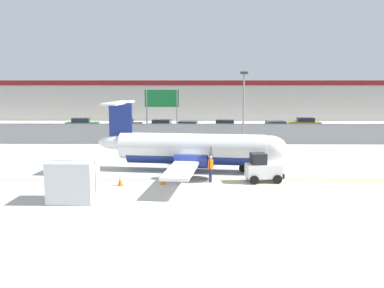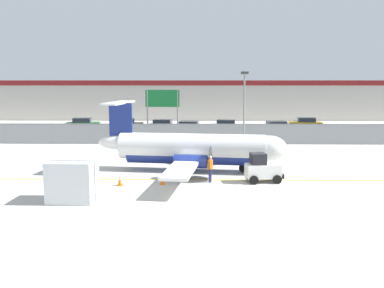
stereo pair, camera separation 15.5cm
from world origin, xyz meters
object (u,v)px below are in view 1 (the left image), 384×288
object	(u,v)px
baggage_tug	(263,169)
traffic_cone_near_left	(163,179)
parked_car_3	(187,128)
traffic_cone_far_left	(120,181)
traffic_cone_near_right	(177,165)
commuter_airplane	(195,149)
parked_car_4	(224,126)
apron_light_pole	(244,104)
ground_crew_worker	(211,167)
parked_car_6	(304,124)
parked_car_1	(126,125)
parked_car_2	(163,126)
cargo_container	(73,181)
parked_car_5	(276,128)
highway_sign	(162,103)
parked_car_0	(82,124)

from	to	relation	value
baggage_tug	traffic_cone_near_left	world-z (taller)	baggage_tug
parked_car_3	traffic_cone_far_left	bearing A→B (deg)	89.23
traffic_cone_far_left	traffic_cone_near_right	bearing A→B (deg)	57.63
traffic_cone_near_left	commuter_airplane	bearing A→B (deg)	64.07
traffic_cone_near_right	parked_car_4	distance (m)	22.10
baggage_tug	apron_light_pole	distance (m)	13.59
ground_crew_worker	parked_car_6	world-z (taller)	same
commuter_airplane	traffic_cone_near_left	distance (m)	4.75
parked_car_1	apron_light_pole	world-z (taller)	apron_light_pole
parked_car_1	parked_car_6	xyz separation A→B (m)	(23.13, 1.77, 0.00)
traffic_cone_far_left	parked_car_4	distance (m)	27.96
parked_car_2	parked_car_4	bearing A→B (deg)	5.44
cargo_container	parked_car_3	distance (m)	28.56
parked_car_3	apron_light_pole	size ratio (longest dim) A/B	0.60
ground_crew_worker	commuter_airplane	bearing A→B (deg)	115.26
parked_car_5	highway_sign	distance (m)	14.74
traffic_cone_near_left	traffic_cone_near_right	world-z (taller)	same
ground_crew_worker	cargo_container	bearing A→B (deg)	-140.62
parked_car_5	parked_car_6	xyz separation A→B (m)	(4.57, 5.04, 0.00)
parked_car_2	traffic_cone_near_right	bearing A→B (deg)	-76.05
traffic_cone_near_left	parked_car_1	size ratio (longest dim) A/B	0.15
baggage_tug	parked_car_3	size ratio (longest dim) A/B	0.56
traffic_cone_far_left	parked_car_6	world-z (taller)	parked_car_6
apron_light_pole	highway_sign	bearing A→B (deg)	147.71
commuter_airplane	parked_car_6	size ratio (longest dim) A/B	3.69
commuter_airplane	highway_sign	world-z (taller)	highway_sign
traffic_cone_near_right	apron_light_pole	size ratio (longest dim) A/B	0.09
parked_car_0	parked_car_4	distance (m)	18.35
highway_sign	ground_crew_worker	bearing A→B (deg)	-76.00
commuter_airplane	traffic_cone_near_right	size ratio (longest dim) A/B	25.12
traffic_cone_far_left	parked_car_2	world-z (taller)	parked_car_2
baggage_tug	parked_car_6	bearing A→B (deg)	63.22
baggage_tug	parked_car_2	bearing A→B (deg)	100.10
parked_car_2	parked_car_3	size ratio (longest dim) A/B	1.00
cargo_container	traffic_cone_far_left	bearing A→B (deg)	61.61
parked_car_2	apron_light_pole	bearing A→B (deg)	-49.26
parked_car_1	apron_light_pole	size ratio (longest dim) A/B	0.60
ground_crew_worker	parked_car_3	size ratio (longest dim) A/B	0.39
parked_car_4	traffic_cone_near_right	bearing A→B (deg)	84.20
cargo_container	parked_car_3	world-z (taller)	cargo_container
baggage_tug	parked_car_3	distance (m)	24.18
traffic_cone_near_right	highway_sign	size ratio (longest dim) A/B	0.12
cargo_container	traffic_cone_near_right	distance (m)	10.05
parked_car_6	parked_car_3	bearing A→B (deg)	25.37
commuter_airplane	highway_sign	xyz separation A→B (m)	(-3.57, 14.86, 2.54)
traffic_cone_far_left	parked_car_4	world-z (taller)	parked_car_4
traffic_cone_near_left	parked_car_6	bearing A→B (deg)	61.41
parked_car_6	apron_light_pole	xyz separation A→B (m)	(-9.72, -15.83, 3.41)
commuter_airplane	parked_car_1	xyz separation A→B (m)	(-8.93, 23.84, -0.71)
parked_car_2	apron_light_pole	xyz separation A→B (m)	(8.58, -12.68, 3.41)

